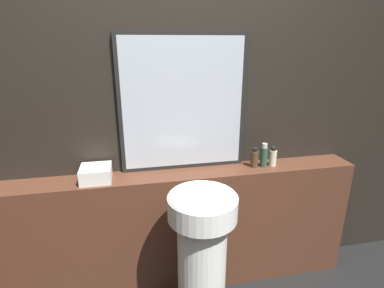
% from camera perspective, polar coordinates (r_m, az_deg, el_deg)
% --- Properties ---
extents(wall_back, '(8.00, 0.06, 2.50)m').
position_cam_1_polar(wall_back, '(2.02, -2.25, 5.35)').
color(wall_back, black).
rests_on(wall_back, ground_plane).
extents(vanity_counter, '(2.41, 0.23, 0.90)m').
position_cam_1_polar(vanity_counter, '(2.22, -1.34, -16.08)').
color(vanity_counter, '#512D1E').
rests_on(vanity_counter, ground_plane).
extents(pedestal_sink, '(0.39, 0.39, 0.94)m').
position_cam_1_polar(pedestal_sink, '(1.87, 1.89, -20.99)').
color(pedestal_sink, white).
rests_on(pedestal_sink, ground_plane).
extents(mirror, '(0.83, 0.03, 0.89)m').
position_cam_1_polar(mirror, '(1.96, -1.67, 7.62)').
color(mirror, black).
rests_on(mirror, vanity_counter).
extents(towel_stack, '(0.19, 0.18, 0.09)m').
position_cam_1_polar(towel_stack, '(1.97, -17.82, -5.38)').
color(towel_stack, silver).
rests_on(towel_stack, vanity_counter).
extents(shampoo_bottle, '(0.05, 0.05, 0.14)m').
position_cam_1_polar(shampoo_bottle, '(2.11, 11.84, -2.69)').
color(shampoo_bottle, '#4C3823').
rests_on(shampoo_bottle, vanity_counter).
extents(conditioner_bottle, '(0.05, 0.05, 0.17)m').
position_cam_1_polar(conditioner_bottle, '(2.13, 13.54, -2.22)').
color(conditioner_bottle, '#2D4C3D').
rests_on(conditioner_bottle, vanity_counter).
extents(lotion_bottle, '(0.05, 0.05, 0.14)m').
position_cam_1_polar(lotion_bottle, '(2.17, 15.16, -2.42)').
color(lotion_bottle, beige).
rests_on(lotion_bottle, vanity_counter).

